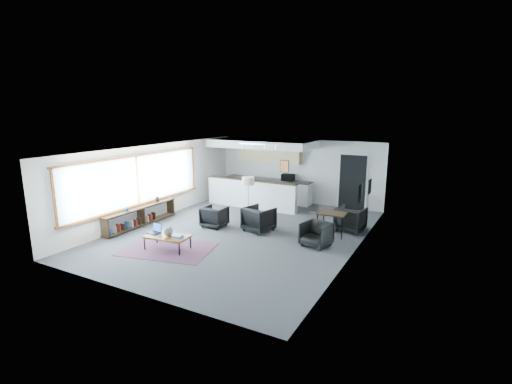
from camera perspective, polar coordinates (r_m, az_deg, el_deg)
The scene contains 21 objects.
room at distance 11.37m, azimuth -2.15°, elevation 0.03°, with size 7.02×9.02×2.62m.
window at distance 12.77m, azimuth -17.79°, elevation 1.53°, with size 0.10×5.95×1.66m.
console at distance 12.81m, azimuth -17.42°, elevation -3.61°, with size 0.35×3.00×0.80m.
kitchenette at distance 15.12m, azimuth 1.06°, elevation 3.45°, with size 4.20×1.96×2.60m.
doorway at distance 14.62m, azimuth 14.65°, elevation 1.53°, with size 1.10×0.12×2.15m.
track_light at distance 13.37m, azimuth 0.43°, elevation 7.23°, with size 1.60×0.07×0.15m.
wall_art_lower at distance 10.43m, azimuth 15.67°, elevation -0.16°, with size 0.03×0.38×0.48m.
wall_art_upper at distance 11.69m, azimuth 17.09°, elevation 0.83°, with size 0.03×0.34×0.44m.
kilim_rug at distance 10.61m, azimuth -13.39°, elevation -8.53°, with size 2.72×2.14×0.01m.
coffee_table at distance 10.49m, azimuth -13.49°, elevation -6.71°, with size 1.27×0.79×0.39m.
laptop at distance 10.80m, azimuth -15.22°, elevation -5.67°, with size 0.38×0.32×0.25m.
ceramic_pot at distance 10.37m, azimuth -13.32°, elevation -5.96°, with size 0.27×0.27×0.27m.
book_stack at distance 10.21m, azimuth -11.91°, elevation -6.76°, with size 0.30×0.25×0.08m.
coaster at distance 10.28m, azimuth -13.74°, elevation -6.93°, with size 0.14×0.14×0.01m.
armchair_left at distance 12.22m, azimuth -6.40°, elevation -3.64°, with size 0.73×0.68×0.75m, color black.
armchair_right at distance 11.73m, azimuth 0.44°, elevation -3.97°, with size 0.83×0.78×0.85m, color black.
floor_lamp at distance 12.80m, azimuth -1.21°, elevation 1.48°, with size 0.52×0.52×1.50m.
dining_table at distance 11.60m, azimuth 11.74°, elevation -3.29°, with size 0.89×0.89×0.71m.
dining_chair_near at distance 10.60m, azimuth 9.27°, elevation -6.54°, with size 0.63×0.59×0.65m, color black.
dining_chair_far at distance 12.13m, azimuth 14.34°, elevation -4.15°, with size 0.70×0.65×0.72m, color black.
microwave at distance 15.17m, azimuth 4.94°, elevation 2.37°, with size 0.50×0.28×0.34m, color black.
Camera 1 is at (5.64, -9.56, 3.75)m, focal length 26.00 mm.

